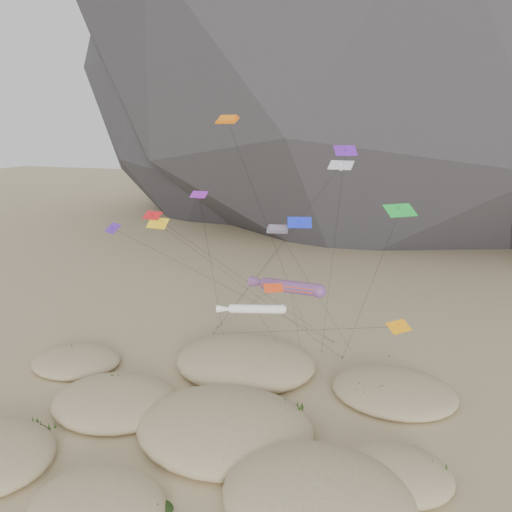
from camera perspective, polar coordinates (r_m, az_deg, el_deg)
The scene contains 9 objects.
ground at distance 46.50m, azimuth -6.64°, elevation -21.56°, with size 500.00×500.00×0.00m, color #CCB789.
dunes at distance 49.47m, azimuth -4.46°, elevation -18.02°, with size 47.88×36.12×4.10m.
dune_grass at distance 50.06m, azimuth -5.12°, elevation -17.45°, with size 43.37×28.48×1.42m.
kite_stakes at distance 65.24m, azimuth 3.35°, elevation -10.05°, with size 23.50×6.26×0.30m.
rainbow_tube_kite at distance 46.15m, azimuth 3.64°, elevation -3.50°, with size 8.21×16.11×14.00m.
white_tube_kite at distance 46.40m, azimuth -0.38°, elevation -6.08°, with size 6.68×16.37×11.64m.
orange_parafoil at distance 53.47m, azimuth -3.14°, elevation 14.88°, with size 7.83×13.12×28.50m.
multi_parafoil at distance 48.25m, azimuth 2.63°, elevation 2.81°, with size 6.90×14.36×18.19m.
delta_kites at distance 47.71m, azimuth 1.89°, elevation 3.30°, with size 30.58×21.06×25.63m.
Camera 1 is at (16.54, -33.71, 27.42)m, focal length 35.00 mm.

